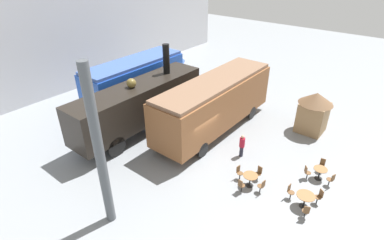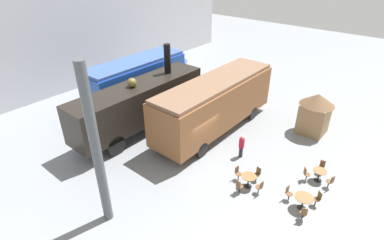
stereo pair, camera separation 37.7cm
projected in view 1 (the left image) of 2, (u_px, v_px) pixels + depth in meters
The scene contains 21 objects.
ground_plane at pixel (196, 150), 19.64m from camera, with size 80.00×80.00×0.00m, color gray.
backdrop_wall at pixel (57, 43), 25.67m from camera, with size 44.00×0.15×9.00m.
streamlined_locomotive at pixel (143, 76), 25.01m from camera, with size 10.81×2.77×3.85m.
steam_locomotive at pixel (140, 102), 20.85m from camera, with size 10.51×2.42×5.68m.
passenger_coach_wooden at pixel (215, 102), 20.88m from camera, with size 10.57×2.90×3.88m.
cafe_table_near at pixel (305, 197), 15.06m from camera, with size 0.92×0.92×0.75m.
cafe_table_mid at pixel (250, 178), 16.44m from camera, with size 0.82×0.82×0.73m.
cafe_table_far at pixel (320, 171), 16.96m from camera, with size 0.76×0.76×0.71m.
cafe_chair_0 at pixel (306, 211), 14.41m from camera, with size 0.40×0.38×0.87m.
cafe_chair_1 at pixel (319, 196), 15.29m from camera, with size 0.40×0.40×0.87m.
cafe_chair_2 at pixel (290, 191), 15.62m from camera, with size 0.36×0.37×0.87m.
cafe_chair_3 at pixel (259, 172), 16.92m from camera, with size 0.37×0.36×0.87m.
cafe_chair_4 at pixel (239, 172), 16.97m from camera, with size 0.36×0.37×0.87m.
cafe_chair_5 at pixel (241, 185), 16.01m from camera, with size 0.37×0.36×0.87m.
cafe_chair_6 at pixel (262, 186), 15.96m from camera, with size 0.36×0.37×0.87m.
cafe_chair_7 at pixel (322, 164), 17.54m from camera, with size 0.37×0.36×0.87m.
cafe_chair_8 at pixel (307, 172), 16.97m from camera, with size 0.40×0.41×0.87m.
cafe_chair_9 at pixel (331, 179), 16.41m from camera, with size 0.38×0.39×0.87m.
visitor_person at pixel (242, 145), 18.72m from camera, with size 0.34×0.34×1.55m.
ticket_kiosk at pixel (314, 110), 20.98m from camera, with size 2.34×2.34×3.00m.
support_pillar at pixel (99, 152), 12.70m from camera, with size 0.44×0.44×8.00m.
Camera 1 is at (-12.76, -9.81, 11.44)m, focal length 28.00 mm.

